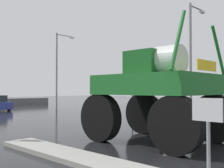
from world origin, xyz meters
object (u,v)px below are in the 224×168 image
lane_arrow_sign (208,127)px  streetlight_near_right (192,55)px  oversize_sprayer (156,92)px  streetlight_far_right (58,66)px  traffic_signal_near_right (130,83)px

lane_arrow_sign → streetlight_near_right: size_ratio=0.22×
oversize_sprayer → streetlight_near_right: bearing=-70.7°
oversize_sprayer → lane_arrow_sign: bearing=134.5°
oversize_sprayer → streetlight_far_right: bearing=-24.0°
lane_arrow_sign → streetlight_near_right: streetlight_near_right is taller
oversize_sprayer → streetlight_far_right: streetlight_far_right is taller
lane_arrow_sign → oversize_sprayer: size_ratio=0.33×
streetlight_near_right → oversize_sprayer: bearing=-160.3°
traffic_signal_near_right → streetlight_near_right: 5.36m
lane_arrow_sign → streetlight_far_right: bearing=61.6°
lane_arrow_sign → streetlight_far_right: 25.38m
traffic_signal_near_right → streetlight_near_right: (4.74, -1.52, 2.00)m
traffic_signal_near_right → streetlight_far_right: 14.37m
lane_arrow_sign → traffic_signal_near_right: (7.78, 8.57, 1.13)m
streetlight_far_right → oversize_sprayer: bearing=-113.6°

